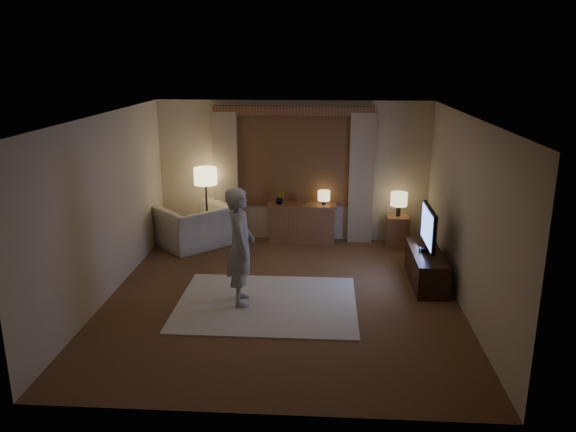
# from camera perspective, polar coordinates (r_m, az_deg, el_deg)

# --- Properties ---
(room) EXTENTS (5.04, 5.54, 2.64)m
(room) POSITION_cam_1_polar(r_m,az_deg,el_deg) (8.22, -0.34, 1.68)
(room) COLOR brown
(room) RESTS_ON ground
(rug) EXTENTS (2.50, 2.00, 0.02)m
(rug) POSITION_cam_1_polar(r_m,az_deg,el_deg) (7.99, -2.16, -8.86)
(rug) COLOR #ECE2C6
(rug) RESTS_ON floor
(sideboard) EXTENTS (1.20, 0.40, 0.70)m
(sideboard) POSITION_cam_1_polar(r_m,az_deg,el_deg) (10.40, 1.41, -0.88)
(sideboard) COLOR brown
(sideboard) RESTS_ON floor
(picture_frame) EXTENTS (0.16, 0.02, 0.20)m
(picture_frame) POSITION_cam_1_polar(r_m,az_deg,el_deg) (10.28, 1.43, 1.52)
(picture_frame) COLOR brown
(picture_frame) RESTS_ON sideboard
(plant) EXTENTS (0.17, 0.13, 0.30)m
(plant) POSITION_cam_1_polar(r_m,az_deg,el_deg) (10.29, -0.80, 1.83)
(plant) COLOR #999999
(plant) RESTS_ON sideboard
(table_lamp_sideboard) EXTENTS (0.22, 0.22, 0.30)m
(table_lamp_sideboard) POSITION_cam_1_polar(r_m,az_deg,el_deg) (10.25, 3.67, 2.01)
(table_lamp_sideboard) COLOR black
(table_lamp_sideboard) RESTS_ON sideboard
(floor_lamp) EXTENTS (0.41, 0.41, 1.42)m
(floor_lamp) POSITION_cam_1_polar(r_m,az_deg,el_deg) (10.28, -8.37, 3.61)
(floor_lamp) COLOR black
(floor_lamp) RESTS_ON floor
(armchair) EXTENTS (1.56, 1.56, 0.77)m
(armchair) POSITION_cam_1_polar(r_m,az_deg,el_deg) (10.31, -9.45, -1.05)
(armchair) COLOR beige
(armchair) RESTS_ON floor
(side_table) EXTENTS (0.40, 0.40, 0.56)m
(side_table) POSITION_cam_1_polar(r_m,az_deg,el_deg) (10.45, 11.03, -1.49)
(side_table) COLOR brown
(side_table) RESTS_ON floor
(table_lamp_side) EXTENTS (0.30, 0.30, 0.44)m
(table_lamp_side) POSITION_cam_1_polar(r_m,az_deg,el_deg) (10.29, 11.21, 1.63)
(table_lamp_side) COLOR black
(table_lamp_side) RESTS_ON side_table
(tv_stand) EXTENTS (0.45, 1.40, 0.50)m
(tv_stand) POSITION_cam_1_polar(r_m,az_deg,el_deg) (8.86, 13.83, -5.08)
(tv_stand) COLOR black
(tv_stand) RESTS_ON floor
(tv) EXTENTS (0.23, 0.96, 0.69)m
(tv) POSITION_cam_1_polar(r_m,az_deg,el_deg) (8.66, 14.09, -1.17)
(tv) COLOR black
(tv) RESTS_ON tv_stand
(person) EXTENTS (0.50, 0.66, 1.65)m
(person) POSITION_cam_1_polar(r_m,az_deg,el_deg) (7.72, -4.86, -3.12)
(person) COLOR #B0ACA3
(person) RESTS_ON rug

